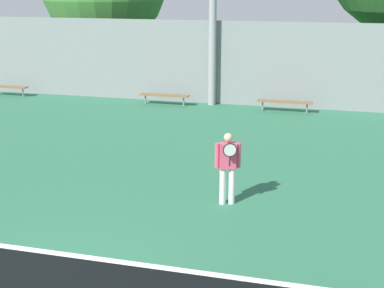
% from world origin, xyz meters
% --- Properties ---
extents(tennis_net, '(11.75, 0.09, 1.06)m').
position_xyz_m(tennis_net, '(0.00, 0.00, 0.54)').
color(tennis_net, black).
rests_on(tennis_net, ground_plane).
extents(tennis_player, '(0.55, 0.48, 1.66)m').
position_xyz_m(tennis_player, '(2.27, 4.79, 0.94)').
color(tennis_player, silver).
rests_on(tennis_player, ground_plane).
extents(bench_courtside_near, '(1.77, 0.40, 0.43)m').
position_xyz_m(bench_courtside_near, '(-9.36, 14.13, 0.39)').
color(bench_courtside_near, brown).
rests_on(bench_courtside_near, ground_plane).
extents(bench_adjacent_court, '(2.13, 0.40, 0.43)m').
position_xyz_m(bench_adjacent_court, '(2.70, 14.13, 0.40)').
color(bench_adjacent_court, brown).
rests_on(bench_adjacent_court, ground_plane).
extents(bench_by_gate, '(2.04, 0.40, 0.43)m').
position_xyz_m(bench_by_gate, '(-2.16, 14.13, 0.40)').
color(bench_by_gate, brown).
rests_on(bench_by_gate, ground_plane).
extents(back_fence, '(25.47, 0.06, 3.36)m').
position_xyz_m(back_fence, '(0.00, 14.99, 1.68)').
color(back_fence, gray).
rests_on(back_fence, ground_plane).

